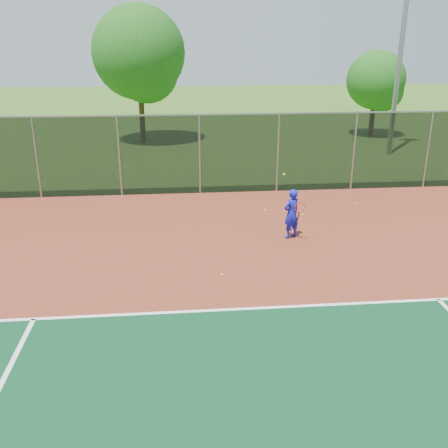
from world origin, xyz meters
name	(u,v)px	position (x,y,z in m)	size (l,w,h in m)	color
ground	(413,393)	(0.00, 0.00, 0.00)	(120.00, 120.00, 0.00)	#305B1A
court_apron	(370,328)	(0.00, 2.00, 0.01)	(30.00, 20.00, 0.02)	maroon
fence_back	(278,152)	(0.00, 12.00, 1.56)	(30.00, 0.06, 3.03)	black
tennis_player	(291,214)	(-0.53, 7.10, 0.78)	(0.65, 0.71, 1.97)	#1417BD
practice_ball_1	(265,210)	(-0.86, 9.58, 0.06)	(0.07, 0.07, 0.07)	yellow
practice_ball_3	(355,203)	(2.50, 10.03, 0.06)	(0.07, 0.07, 0.07)	yellow
practice_ball_4	(303,215)	(0.31, 9.00, 0.06)	(0.07, 0.07, 0.07)	yellow
practice_ball_5	(222,275)	(-2.82, 4.68, 0.06)	(0.07, 0.07, 0.07)	yellow
floodlight_n	(406,1)	(7.14, 18.12, 7.32)	(0.90, 0.40, 13.07)	gray
tree_back_left	(140,57)	(-5.68, 22.52, 4.70)	(5.10, 5.10, 7.50)	#322112
tree_back_mid	(378,83)	(8.21, 23.19, 3.19)	(3.46, 3.46, 5.08)	#322112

